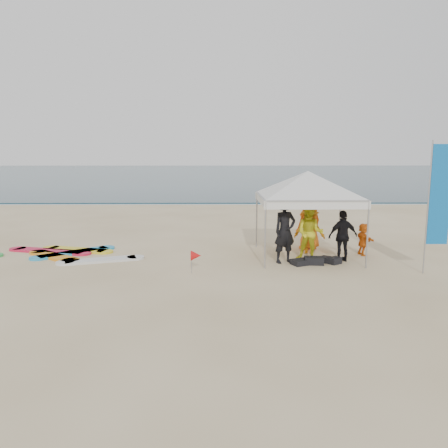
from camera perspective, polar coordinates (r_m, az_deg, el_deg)
ground at (r=10.62m, az=-2.48°, el=-8.69°), size 120.00×120.00×0.00m
ocean at (r=70.17m, az=-0.87°, el=6.64°), size 160.00×84.00×0.08m
shoreline_foam at (r=28.49m, az=-1.28°, el=2.68°), size 160.00×1.20×0.01m
person_black_a at (r=13.16m, az=7.96°, el=-0.94°), size 0.82×0.70×1.92m
person_yellow at (r=13.60m, az=11.15°, el=-1.15°), size 0.99×0.88×1.70m
person_orange_a at (r=14.56m, az=11.11°, el=-0.79°), size 1.12×0.83×1.55m
person_black_b at (r=13.71m, az=15.26°, el=-1.52°), size 0.97×0.55×1.57m
person_orange_b at (r=15.16m, az=11.08°, el=0.28°), size 1.10×0.97×1.90m
person_seated at (r=14.77m, az=17.70°, el=-1.91°), size 0.44×1.00×1.04m
canopy_tent at (r=13.87m, az=10.92°, el=6.76°), size 4.12×4.12×3.11m
feather_flag at (r=13.01m, az=26.24°, el=3.25°), size 0.61×0.04×3.61m
marker_pennant at (r=11.98m, az=-3.69°, el=-4.15°), size 0.28×0.28×0.64m
gear_pile at (r=13.32m, az=12.00°, el=-4.74°), size 1.58×0.77×0.22m
surfboard_spread at (r=15.14m, az=-21.04°, el=-3.71°), size 6.34×2.57×0.07m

